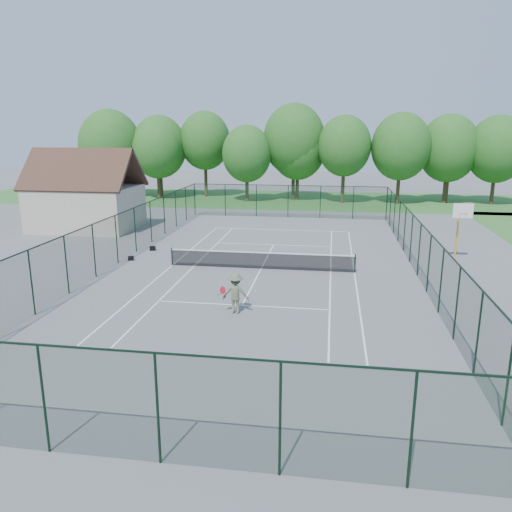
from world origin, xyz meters
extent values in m
plane|color=slate|center=(0.00, 0.00, 0.00)|extent=(140.00, 140.00, 0.00)
cube|color=#3C7D34|center=(0.00, 30.00, 0.01)|extent=(80.00, 16.00, 0.01)
cube|color=white|center=(0.00, 11.88, 0.00)|extent=(10.97, 0.08, 0.01)
cube|color=white|center=(0.00, -11.88, 0.00)|extent=(10.97, 0.08, 0.01)
cube|color=white|center=(0.00, 6.40, 0.00)|extent=(8.23, 0.08, 0.01)
cube|color=white|center=(0.00, -6.40, 0.00)|extent=(8.23, 0.08, 0.01)
cube|color=white|center=(5.49, 0.00, 0.00)|extent=(0.08, 23.77, 0.01)
cube|color=white|center=(-5.49, 0.00, 0.00)|extent=(0.08, 23.77, 0.01)
cube|color=white|center=(4.12, 0.00, 0.00)|extent=(0.08, 23.77, 0.01)
cube|color=white|center=(-4.12, 0.00, 0.00)|extent=(0.08, 23.77, 0.01)
cube|color=white|center=(0.00, 0.00, 0.00)|extent=(0.08, 12.80, 0.01)
cylinder|color=black|center=(-5.50, 0.00, 0.55)|extent=(0.08, 0.08, 1.10)
cylinder|color=black|center=(5.50, 0.00, 0.55)|extent=(0.08, 0.08, 1.10)
cube|color=black|center=(0.00, 0.00, 0.50)|extent=(11.00, 0.02, 0.96)
cube|color=white|center=(0.00, 0.00, 1.00)|extent=(11.00, 0.05, 0.07)
cube|color=#17351C|center=(0.00, 18.00, 1.50)|extent=(18.00, 0.02, 3.00)
cube|color=#17351C|center=(0.00, -18.00, 1.50)|extent=(18.00, 0.02, 3.00)
cube|color=#17351C|center=(9.00, 0.00, 1.50)|extent=(0.02, 36.00, 3.00)
cube|color=#17351C|center=(-9.00, 0.00, 1.50)|extent=(0.02, 36.00, 3.00)
cube|color=black|center=(0.00, 18.00, 3.00)|extent=(18.00, 0.05, 0.05)
cube|color=black|center=(0.00, -18.00, 3.00)|extent=(18.00, 0.05, 0.05)
cube|color=black|center=(9.00, 0.00, 3.00)|extent=(0.05, 36.00, 0.05)
cube|color=black|center=(-9.00, 0.00, 3.00)|extent=(0.05, 36.00, 0.05)
cube|color=beige|center=(-16.00, 10.00, 1.75)|extent=(8.00, 6.00, 3.50)
cube|color=#4F3326|center=(-16.00, 11.50, 5.00)|extent=(8.60, 3.27, 3.27)
cube|color=#4F3326|center=(-16.00, 8.50, 5.00)|extent=(8.60, 3.27, 3.27)
cylinder|color=#463622|center=(-16.50, 30.00, 2.10)|extent=(0.40, 0.40, 4.20)
ellipsoid|color=#327027|center=(-16.50, 30.00, 6.00)|extent=(6.40, 6.40, 7.40)
cylinder|color=#463622|center=(0.00, 30.00, 2.10)|extent=(0.40, 0.40, 4.20)
ellipsoid|color=#327027|center=(0.00, 30.00, 6.00)|extent=(6.40, 6.40, 7.40)
cylinder|color=#463622|center=(16.50, 30.00, 2.10)|extent=(0.40, 0.40, 4.20)
ellipsoid|color=#327027|center=(16.50, 30.00, 6.00)|extent=(6.40, 6.40, 7.40)
cylinder|color=gold|center=(12.08, 4.60, 1.75)|extent=(0.12, 0.12, 3.50)
cube|color=gold|center=(12.08, 4.15, 3.35)|extent=(0.08, 0.90, 0.08)
cube|color=white|center=(12.08, 3.70, 3.20)|extent=(1.20, 0.05, 0.90)
torus|color=#EC4A0A|center=(12.08, 3.47, 3.05)|extent=(0.48, 0.48, 0.02)
cube|color=black|center=(-8.45, 0.73, 0.14)|extent=(0.39, 0.30, 0.28)
cube|color=black|center=(-8.01, 3.46, 0.15)|extent=(0.43, 0.31, 0.30)
imported|color=#5E654A|center=(-0.11, -7.38, 0.93)|extent=(1.21, 0.71, 1.86)
sphere|color=#E5FA2F|center=(0.74, -6.98, 0.93)|extent=(0.07, 0.07, 0.07)
camera|label=1|loc=(4.00, -28.35, 8.14)|focal=35.00mm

